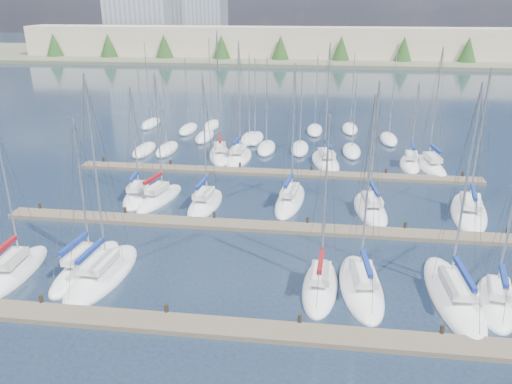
# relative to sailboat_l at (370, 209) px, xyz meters

# --- Properties ---
(ground) EXTENTS (400.00, 400.00, 0.00)m
(ground) POSITION_rel_sailboat_l_xyz_m (-9.54, 39.17, -0.18)
(ground) COLOR #212F42
(ground) RESTS_ON ground
(dock_near) EXTENTS (44.00, 1.93, 1.10)m
(dock_near) POSITION_rel_sailboat_l_xyz_m (-9.54, -18.82, -0.02)
(dock_near) COLOR #6B5E4C
(dock_near) RESTS_ON ground
(dock_mid) EXTENTS (44.00, 1.93, 1.10)m
(dock_mid) POSITION_rel_sailboat_l_xyz_m (-9.54, -4.82, -0.02)
(dock_mid) COLOR #6B5E4C
(dock_mid) RESTS_ON ground
(dock_far) EXTENTS (44.00, 1.93, 1.10)m
(dock_far) POSITION_rel_sailboat_l_xyz_m (-9.54, 9.18, -0.02)
(dock_far) COLOR #6B5E4C
(dock_far) RESTS_ON ground
(sailboat_l) EXTENTS (3.53, 8.29, 12.28)m
(sailboat_l) POSITION_rel_sailboat_l_xyz_m (0.00, 0.00, 0.00)
(sailboat_l) COLOR white
(sailboat_l) RESTS_ON ground
(sailboat_f) EXTENTS (3.28, 10.29, 14.30)m
(sailboat_f) POSITION_rel_sailboat_l_xyz_m (4.09, -13.60, 0.00)
(sailboat_f) COLOR white
(sailboat_f) RESTS_ON ground
(sailboat_h) EXTENTS (3.15, 6.78, 11.35)m
(sailboat_h) POSITION_rel_sailboat_l_xyz_m (-21.89, 0.27, 0.00)
(sailboat_h) COLOR white
(sailboat_h) RESTS_ON ground
(sailboat_d) EXTENTS (2.75, 7.50, 12.27)m
(sailboat_d) POSITION_rel_sailboat_l_xyz_m (-4.38, -13.60, 0.01)
(sailboat_d) COLOR white
(sailboat_d) RESTS_ON ground
(sailboat_m) EXTENTS (4.82, 10.23, 13.47)m
(sailboat_m) POSITION_rel_sailboat_l_xyz_m (8.68, 0.57, -0.01)
(sailboat_m) COLOR white
(sailboat_m) RESTS_ON ground
(sailboat_n) EXTENTS (4.32, 8.90, 15.30)m
(sailboat_n) POSITION_rel_sailboat_l_xyz_m (-16.77, 14.88, 0.02)
(sailboat_n) COLOR white
(sailboat_n) RESTS_ON ground
(sailboat_q) EXTENTS (3.09, 6.94, 10.12)m
(sailboat_q) POSITION_rel_sailboat_l_xyz_m (5.71, 14.19, -0.00)
(sailboat_q) COLOR white
(sailboat_q) RESTS_ON ground
(sailboat_a) EXTENTS (2.63, 7.66, 11.07)m
(sailboat_a) POSITION_rel_sailboat_l_xyz_m (-25.42, -14.33, 0.00)
(sailboat_a) COLOR white
(sailboat_a) RESTS_ON ground
(sailboat_o) EXTENTS (3.20, 7.75, 14.27)m
(sailboat_o) POSITION_rel_sailboat_l_xyz_m (-14.32, 14.08, 0.01)
(sailboat_o) COLOR white
(sailboat_o) RESTS_ON ground
(sailboat_g) EXTENTS (3.67, 7.03, 11.52)m
(sailboat_g) POSITION_rel_sailboat_l_xyz_m (6.56, -14.07, 0.01)
(sailboat_g) COLOR white
(sailboat_g) RESTS_ON ground
(sailboat_r) EXTENTS (3.55, 8.79, 13.96)m
(sailboat_r) POSITION_rel_sailboat_l_xyz_m (7.81, 13.61, 0.01)
(sailboat_r) COLOR white
(sailboat_r) RESTS_ON ground
(sailboat_k) EXTENTS (3.37, 9.12, 13.51)m
(sailboat_k) POSITION_rel_sailboat_l_xyz_m (-7.33, 1.28, 0.01)
(sailboat_k) COLOR white
(sailboat_k) RESTS_ON ground
(sailboat_i) EXTENTS (3.75, 7.89, 12.62)m
(sailboat_i) POSITION_rel_sailboat_l_xyz_m (-19.69, 0.11, 0.02)
(sailboat_i) COLOR white
(sailboat_i) RESTS_ON ground
(sailboat_e) EXTENTS (3.38, 8.65, 13.44)m
(sailboat_e) POSITION_rel_sailboat_l_xyz_m (-1.69, -13.30, 0.01)
(sailboat_e) COLOR white
(sailboat_e) RESTS_ON ground
(sailboat_j) EXTENTS (3.12, 7.54, 12.55)m
(sailboat_j) POSITION_rel_sailboat_l_xyz_m (-15.09, -0.62, 0.01)
(sailboat_j) COLOR white
(sailboat_j) RESTS_ON ground
(sailboat_c) EXTENTS (3.90, 8.97, 14.45)m
(sailboat_c) POSITION_rel_sailboat_l_xyz_m (-19.34, -13.92, -0.00)
(sailboat_c) COLOR white
(sailboat_c) RESTS_ON ground
(sailboat_b) EXTENTS (3.41, 8.47, 11.49)m
(sailboat_b) POSITION_rel_sailboat_l_xyz_m (-20.86, -13.17, -0.00)
(sailboat_b) COLOR white
(sailboat_b) RESTS_ON ground
(sailboat_p) EXTENTS (4.37, 8.85, 14.29)m
(sailboat_p) POSITION_rel_sailboat_l_xyz_m (-4.00, 13.84, 0.01)
(sailboat_p) COLOR white
(sailboat_p) RESTS_ON ground
(distant_boats) EXTENTS (36.93, 20.75, 13.30)m
(distant_boats) POSITION_rel_sailboat_l_xyz_m (-13.88, 22.93, 0.12)
(distant_boats) COLOR #9EA0A5
(distant_boats) RESTS_ON ground
(shoreline) EXTENTS (400.00, 60.00, 38.00)m
(shoreline) POSITION_rel_sailboat_l_xyz_m (-22.83, 128.94, 7.27)
(shoreline) COLOR #666B51
(shoreline) RESTS_ON ground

